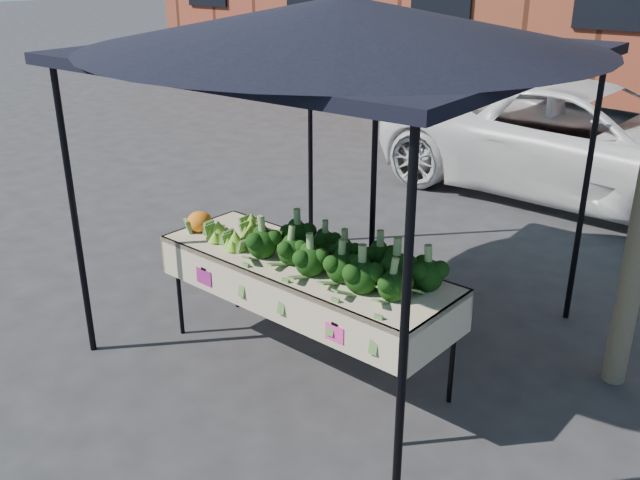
% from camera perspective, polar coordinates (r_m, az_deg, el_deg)
% --- Properties ---
extents(ground, '(90.00, 90.00, 0.00)m').
position_cam_1_polar(ground, '(5.57, 1.25, -10.18)').
color(ground, '#28282B').
extents(table, '(2.44, 0.94, 0.90)m').
position_cam_1_polar(table, '(5.33, -1.31, -6.12)').
color(table, '#C6B697').
rests_on(table, ground).
extents(canopy, '(3.16, 3.16, 2.74)m').
position_cam_1_polar(canopy, '(5.43, 1.79, 4.98)').
color(canopy, black).
rests_on(canopy, ground).
extents(broccoli_heap, '(1.50, 0.60, 0.29)m').
position_cam_1_polar(broccoli_heap, '(4.91, 1.77, -1.00)').
color(broccoli_heap, black).
rests_on(broccoli_heap, table).
extents(romanesco_cluster, '(0.45, 0.59, 0.22)m').
position_cam_1_polar(romanesco_cluster, '(5.52, -6.54, 1.20)').
color(romanesco_cluster, '#88BD37').
rests_on(romanesco_cluster, table).
extents(cauliflower_pair, '(0.22, 0.22, 0.20)m').
position_cam_1_polar(cauliflower_pair, '(5.73, -9.91, 1.69)').
color(cauliflower_pair, orange).
rests_on(cauliflower_pair, table).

